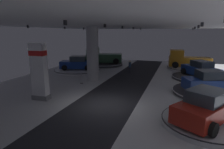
% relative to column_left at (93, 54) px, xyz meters
% --- Properties ---
extents(ground, '(24.00, 44.00, 0.06)m').
position_rel_column_left_xyz_m(ground, '(3.57, -6.02, -2.77)').
color(ground, silver).
extents(ceiling_with_spotlights, '(24.00, 44.00, 0.39)m').
position_rel_column_left_xyz_m(ceiling_with_spotlights, '(3.57, -6.02, 2.80)').
color(ceiling_with_spotlights, silver).
extents(column_left, '(1.21, 1.21, 5.50)m').
position_rel_column_left_xyz_m(column_left, '(0.00, 0.00, 0.00)').
color(column_left, '#ADADB2').
rests_on(column_left, ground).
extents(brand_sign_pylon, '(1.31, 0.74, 4.15)m').
position_rel_column_left_xyz_m(brand_sign_pylon, '(-1.21, -6.58, -0.60)').
color(brand_sign_pylon, slate).
rests_on(brand_sign_pylon, ground).
extents(display_platform_deep_right, '(5.68, 5.68, 0.28)m').
position_rel_column_left_xyz_m(display_platform_deep_right, '(9.76, 9.85, -2.59)').
color(display_platform_deep_right, silver).
rests_on(display_platform_deep_right, ground).
extents(pickup_truck_deep_right, '(5.47, 3.03, 2.30)m').
position_rel_column_left_xyz_m(pickup_truck_deep_right, '(9.44, 9.82, -1.53)').
color(pickup_truck_deep_right, '#B77519').
rests_on(pickup_truck_deep_right, display_platform_deep_right).
extents(display_platform_deep_left, '(5.68, 5.68, 0.36)m').
position_rel_column_left_xyz_m(display_platform_deep_left, '(-2.33, 9.12, -2.55)').
color(display_platform_deep_left, '#333338').
rests_on(display_platform_deep_left, ground).
extents(pickup_truck_deep_left, '(5.67, 3.74, 2.30)m').
position_rel_column_left_xyz_m(pickup_truck_deep_left, '(-2.64, 9.03, -1.45)').
color(pickup_truck_deep_left, '#2D5638').
rests_on(pickup_truck_deep_left, display_platform_deep_left).
extents(display_platform_far_right, '(5.72, 5.72, 0.28)m').
position_rel_column_left_xyz_m(display_platform_far_right, '(10.59, 4.28, -2.59)').
color(display_platform_far_right, '#333338').
rests_on(display_platform_far_right, ground).
extents(display_car_far_right, '(3.87, 4.48, 1.71)m').
position_rel_column_left_xyz_m(display_car_far_right, '(10.61, 4.25, -1.70)').
color(display_car_far_right, navy).
rests_on(display_car_far_right, display_platform_far_right).
extents(display_platform_far_left, '(5.87, 5.87, 0.26)m').
position_rel_column_left_xyz_m(display_platform_far_left, '(-3.95, 3.73, -2.60)').
color(display_platform_far_left, silver).
rests_on(display_platform_far_left, ground).
extents(display_car_far_left, '(4.55, 3.23, 1.71)m').
position_rel_column_left_xyz_m(display_car_far_left, '(-3.92, 3.74, -1.72)').
color(display_car_far_left, navy).
rests_on(display_car_far_left, display_platform_far_left).
extents(display_platform_near_right, '(4.59, 4.59, 0.33)m').
position_rel_column_left_xyz_m(display_platform_near_right, '(9.87, -7.08, -2.57)').
color(display_platform_near_right, '#B7B7BC').
rests_on(display_platform_near_right, ground).
extents(display_car_near_right, '(3.76, 4.51, 1.71)m').
position_rel_column_left_xyz_m(display_car_near_right, '(9.86, -7.11, -1.66)').
color(display_car_near_right, maroon).
rests_on(display_car_near_right, display_platform_near_right).
extents(display_platform_mid_right, '(5.96, 5.96, 0.26)m').
position_rel_column_left_xyz_m(display_platform_mid_right, '(10.93, -1.08, -2.60)').
color(display_platform_mid_right, '#333338').
rests_on(display_platform_mid_right, ground).
extents(display_car_mid_right, '(4.57, 3.33, 1.71)m').
position_rel_column_left_xyz_m(display_car_mid_right, '(10.90, -1.09, -1.72)').
color(display_car_mid_right, navy).
rests_on(display_car_mid_right, display_platform_mid_right).
extents(visitor_walking_near, '(0.32, 0.32, 1.59)m').
position_rel_column_left_xyz_m(visitor_walking_near, '(2.80, 4.59, -1.84)').
color(visitor_walking_near, black).
rests_on(visitor_walking_near, ground).
extents(stanchion_a, '(0.28, 0.28, 1.01)m').
position_rel_column_left_xyz_m(stanchion_a, '(-0.49, -1.64, -2.38)').
color(stanchion_a, '#333338').
rests_on(stanchion_a, ground).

